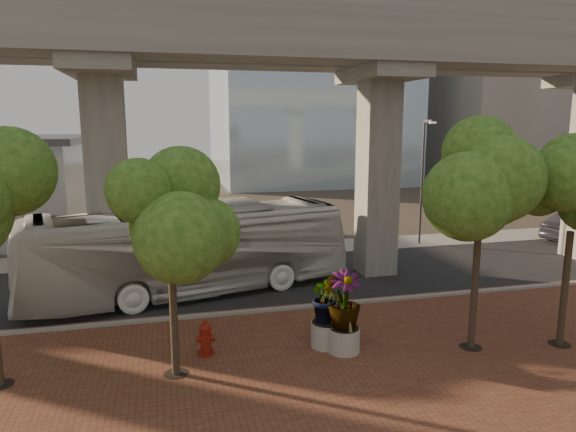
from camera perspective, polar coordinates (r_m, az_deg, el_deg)
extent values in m
plane|color=#3D362C|center=(21.82, -3.04, -8.81)|extent=(160.00, 160.00, 0.00)
cube|color=brown|center=(14.68, 3.22, -18.67)|extent=(70.00, 13.00, 0.06)
cube|color=black|center=(23.68, -3.97, -7.22)|extent=(90.00, 8.00, 0.04)
cube|color=gray|center=(19.95, -1.94, -10.43)|extent=(70.00, 0.25, 0.16)
cube|color=gray|center=(28.91, -5.87, -3.99)|extent=(90.00, 3.00, 0.06)
cube|color=#9C988E|center=(21.28, -3.54, 19.37)|extent=(72.00, 2.40, 1.80)
cube|color=#9C988E|center=(24.40, -4.98, 18.18)|extent=(72.00, 2.40, 1.80)
cube|color=#9C988E|center=(25.70, -5.44, 20.93)|extent=(72.00, 0.12, 1.00)
cube|color=#9E998E|center=(70.28, 23.33, 13.44)|extent=(18.00, 16.00, 24.00)
imported|color=silver|center=(21.89, -10.86, -3.78)|extent=(13.90, 6.01, 3.77)
cylinder|color=maroon|center=(16.67, -9.08, -14.76)|extent=(0.50, 0.50, 0.11)
cylinder|color=maroon|center=(16.50, -9.12, -13.49)|extent=(0.33, 0.33, 0.81)
sphere|color=maroon|center=(16.35, -9.16, -12.19)|extent=(0.39, 0.39, 0.39)
cylinder|color=maroon|center=(16.28, -9.18, -11.60)|extent=(0.11, 0.11, 0.14)
cylinder|color=maroon|center=(16.47, -9.13, -13.27)|extent=(0.56, 0.22, 0.22)
cylinder|color=#ADA79D|center=(17.19, 4.98, -12.66)|extent=(0.99, 0.99, 0.77)
imported|color=#285516|center=(16.76, 5.05, -8.85)|extent=(2.19, 2.19, 1.65)
cylinder|color=gray|center=(16.63, 6.23, -13.49)|extent=(0.99, 0.99, 0.77)
imported|color=#285516|center=(16.16, 6.32, -9.29)|extent=(2.42, 2.42, 1.82)
cylinder|color=gray|center=(16.96, 4.32, -12.94)|extent=(1.02, 1.02, 0.79)
imported|color=#285516|center=(16.50, 4.38, -8.95)|extent=(2.27, 2.27, 1.70)
cylinder|color=black|center=(16.78, -29.32, -16.03)|extent=(0.70, 0.70, 0.01)
cylinder|color=#4C3E2B|center=(15.03, -12.57, -11.06)|extent=(0.22, 0.22, 3.33)
cylinder|color=black|center=(15.71, -12.32, -16.72)|extent=(0.70, 0.70, 0.01)
cylinder|color=#4C3E2B|center=(17.26, 20.02, -7.61)|extent=(0.22, 0.22, 3.91)
cylinder|color=black|center=(17.94, 19.63, -13.55)|extent=(0.70, 0.70, 0.01)
cylinder|color=#4C3E2B|center=(18.70, 28.40, -7.15)|extent=(0.22, 0.22, 3.74)
cylinder|color=black|center=(19.30, 27.91, -12.45)|extent=(0.70, 0.70, 0.01)
cylinder|color=#323237|center=(31.07, 14.65, 3.51)|extent=(0.13, 0.13, 7.21)
cube|color=#323237|center=(30.48, 15.37, 10.15)|extent=(0.14, 0.90, 0.14)
cube|color=silver|center=(30.09, 15.78, 9.96)|extent=(0.36, 0.18, 0.11)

